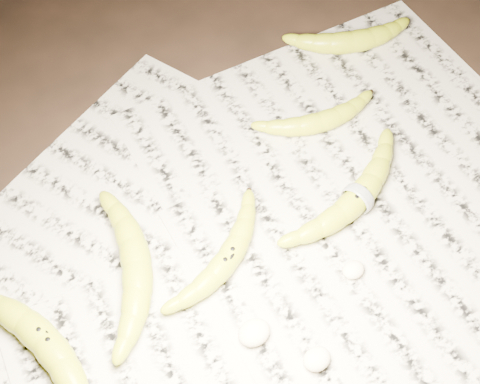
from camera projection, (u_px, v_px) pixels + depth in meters
ground at (258, 226)px, 0.91m from camera, size 3.00×3.00×0.00m
newspaper_patch at (277, 240)px, 0.89m from camera, size 0.90×0.70×0.01m
banana_left_a at (44, 341)px, 0.79m from camera, size 0.11×0.23×0.04m
banana_left_b at (136, 266)px, 0.84m from camera, size 0.14×0.21×0.04m
banana_center at (228, 258)px, 0.85m from camera, size 0.18×0.12×0.03m
banana_taped at (358, 197)px, 0.90m from camera, size 0.23×0.11×0.04m
banana_upper_a at (319, 121)px, 0.98m from camera, size 0.17×0.09×0.03m
banana_upper_b at (351, 40)px, 1.08m from camera, size 0.19×0.12×0.04m
measuring_tape at (358, 197)px, 0.90m from camera, size 0.02×0.05×0.05m
flesh_chunk_a at (254, 331)px, 0.80m from camera, size 0.04×0.03×0.02m
flesh_chunk_b at (317, 358)px, 0.79m from camera, size 0.03×0.03×0.02m
flesh_chunk_c at (354, 268)px, 0.85m from camera, size 0.03×0.02×0.02m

